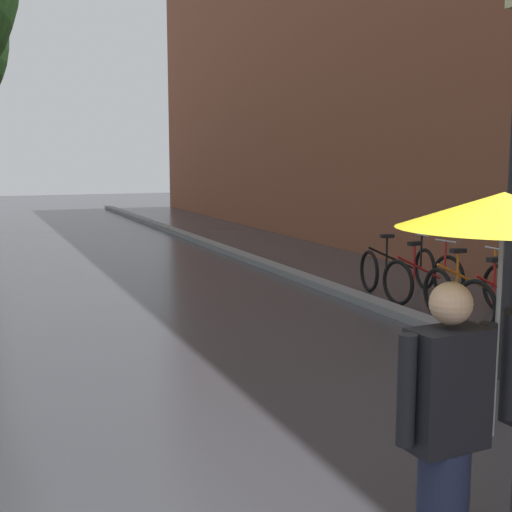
{
  "coord_description": "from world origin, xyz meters",
  "views": [
    {
      "loc": [
        -2.28,
        -2.05,
        2.24
      ],
      "look_at": [
        0.06,
        3.57,
        1.35
      ],
      "focal_mm": 47.9,
      "sensor_mm": 36.0,
      "label": 1
    }
  ],
  "objects": [
    {
      "name": "parked_bicycle_5",
      "position": [
        4.11,
        6.55,
        0.38
      ],
      "size": [
        1.14,
        0.8,
        0.96
      ],
      "color": "black",
      "rests_on": "ground"
    },
    {
      "name": "parked_bicycle_3",
      "position": [
        4.08,
        4.78,
        0.38
      ],
      "size": [
        1.15,
        0.82,
        0.96
      ],
      "color": "black",
      "rests_on": "ground"
    },
    {
      "name": "couple_under_umbrella",
      "position": [
        0.15,
        0.58,
        1.35
      ],
      "size": [
        1.25,
        1.06,
        2.06
      ],
      "color": "#1E233D",
      "rests_on": "ground"
    },
    {
      "name": "parked_bicycle_6",
      "position": [
        4.28,
        7.5,
        0.38
      ],
      "size": [
        1.17,
        0.85,
        0.96
      ],
      "color": "black",
      "rests_on": "ground"
    },
    {
      "name": "kerb_strip",
      "position": [
        3.2,
        10.0,
        0.06
      ],
      "size": [
        0.3,
        36.0,
        0.12
      ],
      "primitive_type": "cube",
      "color": "slate",
      "rests_on": "ground"
    },
    {
      "name": "parked_bicycle_4",
      "position": [
        4.2,
        5.61,
        0.38
      ],
      "size": [
        1.12,
        0.77,
        0.96
      ],
      "color": "black",
      "rests_on": "ground"
    }
  ]
}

